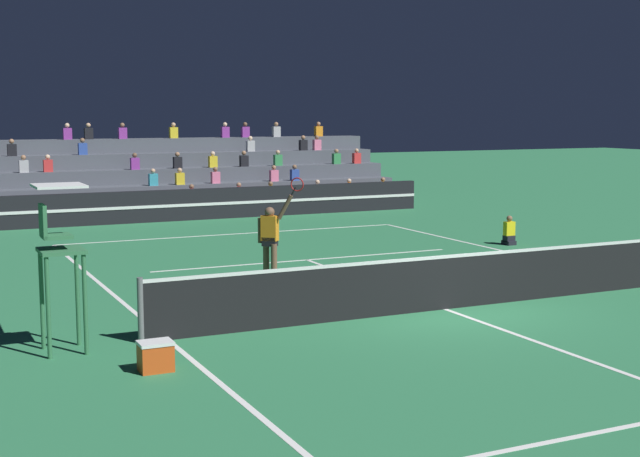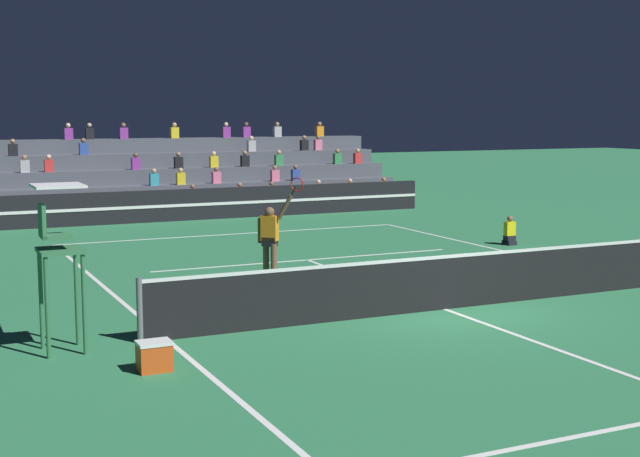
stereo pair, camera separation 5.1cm
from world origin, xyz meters
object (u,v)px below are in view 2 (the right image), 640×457
umpire_chair (58,245)px  tennis_player (271,240)px  tennis_ball (463,277)px  equipment_cooler (154,356)px  ball_kid_courtside (510,233)px

umpire_chair → tennis_player: bearing=36.9°
tennis_ball → equipment_cooler: 9.33m
umpire_chair → ball_kid_courtside: (13.59, 6.37, -1.39)m
tennis_ball → equipment_cooler: size_ratio=0.14×
umpire_chair → tennis_player: umpire_chair is taller
tennis_player → tennis_ball: 4.52m
umpire_chair → ball_kid_courtside: size_ratio=3.16×
ball_kid_courtside → equipment_cooler: bearing=-147.3°
umpire_chair → equipment_cooler: bearing=-57.5°
umpire_chair → equipment_cooler: umpire_chair is taller
ball_kid_courtside → equipment_cooler: ball_kid_courtside is taller
equipment_cooler → umpire_chair: bearing=122.5°
umpire_chair → tennis_ball: size_ratio=39.26×
tennis_player → equipment_cooler: (-4.11, -5.56, -0.76)m
umpire_chair → tennis_player: size_ratio=1.10×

